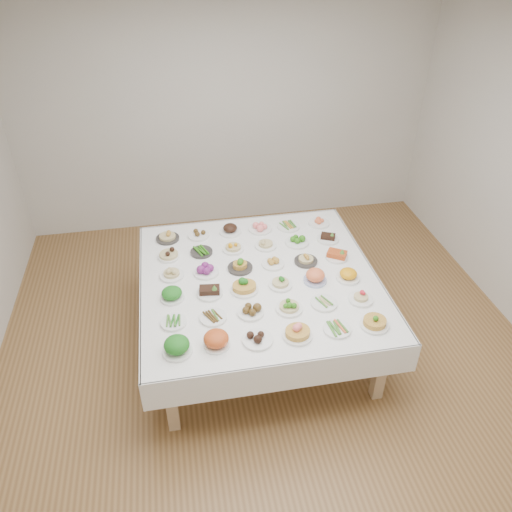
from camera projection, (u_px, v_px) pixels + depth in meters
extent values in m
plane|color=olive|center=(267.00, 350.00, 4.73)|extent=(5.00, 5.00, 0.00)
cube|color=silver|center=(273.00, 34.00, 3.12)|extent=(5.00, 5.00, 0.02)
cube|color=beige|center=(226.00, 116.00, 5.93)|extent=(5.00, 0.02, 2.80)
cube|color=white|center=(259.00, 280.00, 4.45)|extent=(2.08, 2.08, 0.06)
cube|color=white|center=(241.00, 230.00, 5.34)|extent=(2.10, 0.02, 0.28)
cube|color=white|center=(285.00, 377.00, 3.67)|extent=(2.10, 0.01, 0.28)
cube|color=white|center=(368.00, 277.00, 4.66)|extent=(0.01, 2.10, 0.28)
cube|color=white|center=(142.00, 303.00, 4.35)|extent=(0.02, 2.10, 0.28)
cube|color=tan|center=(171.00, 398.00, 3.84)|extent=(0.09, 0.09, 0.69)
cube|color=tan|center=(381.00, 367.00, 4.10)|extent=(0.09, 0.09, 0.69)
cube|color=tan|center=(163.00, 268.00, 5.22)|extent=(0.09, 0.09, 0.69)
cube|color=tan|center=(321.00, 251.00, 5.48)|extent=(0.09, 0.09, 0.69)
cylinder|color=white|center=(178.00, 351.00, 3.68)|extent=(0.22, 0.22, 0.02)
cylinder|color=white|center=(217.00, 345.00, 3.74)|extent=(0.20, 0.20, 0.02)
cylinder|color=white|center=(257.00, 340.00, 3.78)|extent=(0.23, 0.23, 0.02)
cylinder|color=white|center=(297.00, 336.00, 3.82)|extent=(0.23, 0.23, 0.02)
cylinder|color=white|center=(337.00, 329.00, 3.87)|extent=(0.21, 0.21, 0.02)
cylinder|color=white|center=(374.00, 325.00, 3.91)|extent=(0.22, 0.22, 0.02)
cylinder|color=white|center=(174.00, 323.00, 3.94)|extent=(0.20, 0.20, 0.02)
cylinder|color=white|center=(213.00, 318.00, 3.98)|extent=(0.21, 0.21, 0.02)
cylinder|color=white|center=(251.00, 313.00, 4.03)|extent=(0.21, 0.21, 0.02)
cylinder|color=white|center=(289.00, 309.00, 4.07)|extent=(0.22, 0.22, 0.02)
cylinder|color=white|center=(324.00, 303.00, 4.13)|extent=(0.22, 0.22, 0.02)
cylinder|color=white|center=(361.00, 300.00, 4.17)|extent=(0.20, 0.20, 0.02)
cylinder|color=white|center=(172.00, 298.00, 4.18)|extent=(0.20, 0.20, 0.02)
cylinder|color=white|center=(210.00, 293.00, 4.23)|extent=(0.22, 0.22, 0.02)
cylinder|color=white|center=(244.00, 290.00, 4.27)|extent=(0.23, 0.23, 0.02)
cylinder|color=white|center=(280.00, 285.00, 4.33)|extent=(0.21, 0.21, 0.02)
cylinder|color=#4C66B2|center=(315.00, 281.00, 4.38)|extent=(0.20, 0.20, 0.02)
cylinder|color=white|center=(348.00, 278.00, 4.41)|extent=(0.21, 0.21, 0.02)
cylinder|color=white|center=(172.00, 276.00, 4.43)|extent=(0.21, 0.21, 0.02)
cylinder|color=white|center=(206.00, 272.00, 4.47)|extent=(0.22, 0.22, 0.02)
cylinder|color=#2E2B29|center=(240.00, 268.00, 4.53)|extent=(0.22, 0.22, 0.02)
cylinder|color=white|center=(273.00, 264.00, 4.57)|extent=(0.20, 0.20, 0.02)
cylinder|color=#2E2B29|center=(306.00, 261.00, 4.61)|extent=(0.21, 0.21, 0.02)
cylinder|color=white|center=(337.00, 257.00, 4.67)|extent=(0.21, 0.21, 0.02)
cylinder|color=white|center=(169.00, 257.00, 4.67)|extent=(0.20, 0.20, 0.02)
cylinder|color=#2E2B29|center=(201.00, 252.00, 4.73)|extent=(0.21, 0.21, 0.02)
cylinder|color=white|center=(233.00, 250.00, 4.77)|extent=(0.20, 0.20, 0.02)
cylinder|color=white|center=(266.00, 246.00, 4.82)|extent=(0.21, 0.21, 0.02)
cylinder|color=white|center=(297.00, 243.00, 4.87)|extent=(0.23, 0.23, 0.02)
cylinder|color=white|center=(328.00, 239.00, 4.92)|extent=(0.21, 0.21, 0.02)
cylinder|color=#2E2B29|center=(168.00, 239.00, 4.93)|extent=(0.22, 0.22, 0.02)
cylinder|color=white|center=(199.00, 236.00, 4.97)|extent=(0.21, 0.21, 0.02)
cylinder|color=white|center=(230.00, 232.00, 5.02)|extent=(0.21, 0.21, 0.02)
cylinder|color=white|center=(260.00, 229.00, 5.07)|extent=(0.23, 0.23, 0.02)
cylinder|color=white|center=(288.00, 227.00, 5.11)|extent=(0.23, 0.23, 0.02)
cylinder|color=white|center=(319.00, 224.00, 5.16)|extent=(0.21, 0.21, 0.02)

